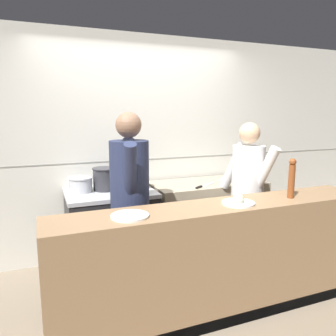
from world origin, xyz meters
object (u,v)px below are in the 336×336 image
braising_pot (134,180)px  chef_head_cook (130,197)px  mixing_bowl_steel (230,176)px  chef_sous (247,192)px  pepper_mill (292,178)px  plated_dish_appetiser (238,201)px  chefs_knife (204,186)px  sauce_pot (105,178)px  oven_range (111,231)px  stock_pot (81,184)px  plated_dish_main (130,216)px

braising_pot → chef_head_cook: 0.62m
mixing_bowl_steel → chef_sous: 0.64m
chef_sous → pepper_mill: bearing=-102.4°
plated_dish_appetiser → braising_pot: bearing=116.2°
chefs_knife → pepper_mill: size_ratio=1.00×
sauce_pot → chef_sous: (1.35, -0.65, -0.12)m
oven_range → stock_pot: 0.61m
sauce_pot → plated_dish_main: bearing=-92.6°
sauce_pot → braising_pot: sauce_pot is taller
braising_pot → chef_sous: (1.04, -0.59, -0.09)m
stock_pot → chef_head_cook: chef_head_cook is taller
plated_dish_main → plated_dish_appetiser: size_ratio=1.03×
sauce_pot → plated_dish_main: 1.21m
plated_dish_appetiser → pepper_mill: 0.57m
chef_head_cook → chef_sous: (1.25, -0.01, -0.06)m
plated_dish_appetiser → stock_pot: bearing=133.2°
chef_head_cook → mixing_bowl_steel: bearing=35.9°
plated_dish_appetiser → chef_head_cook: chef_head_cook is taller
chefs_knife → plated_dish_main: plated_dish_main is taller
mixing_bowl_steel → chefs_knife: mixing_bowl_steel is taller
chefs_knife → pepper_mill: pepper_mill is taller
oven_range → sauce_pot: bearing=117.4°
braising_pot → sauce_pot: bearing=168.9°
oven_range → mixing_bowl_steel: bearing=0.8°
chefs_knife → pepper_mill: (0.35, -0.97, 0.25)m
plated_dish_main → chef_sous: size_ratio=0.17×
plated_dish_appetiser → chef_head_cook: 0.96m
mixing_bowl_steel → chefs_knife: 0.50m
stock_pot → mixing_bowl_steel: stock_pot is taller
mixing_bowl_steel → pepper_mill: pepper_mill is taller
stock_pot → chefs_knife: size_ratio=0.69×
chefs_knife → oven_range: bearing=170.2°
stock_pot → chefs_knife: 1.34m
mixing_bowl_steel → chef_sous: chef_sous is taller
braising_pot → plated_dish_main: (-0.36, -1.14, -0.02)m
sauce_pot → chefs_knife: size_ratio=0.77×
pepper_mill → chef_sous: (-0.06, 0.55, -0.25)m
stock_pot → plated_dish_appetiser: 1.64m
stock_pot → chef_sous: (1.61, -0.65, -0.08)m
sauce_pot → pepper_mill: 1.86m
pepper_mill → chef_head_cook: bearing=156.7°
pepper_mill → chef_sous: bearing=96.6°
chef_head_cook → chef_sous: chef_head_cook is taller
mixing_bowl_steel → pepper_mill: size_ratio=0.74×
plated_dish_main → plated_dish_appetiser: bearing=-0.2°
oven_range → mixing_bowl_steel: 1.57m
oven_range → chefs_knife: (1.03, -0.18, 0.45)m
sauce_pot → braising_pot: bearing=-11.1°
sauce_pot → chef_head_cook: size_ratio=0.16×
mixing_bowl_steel → chef_head_cook: 1.55m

